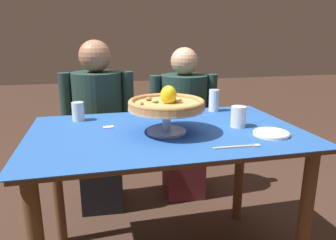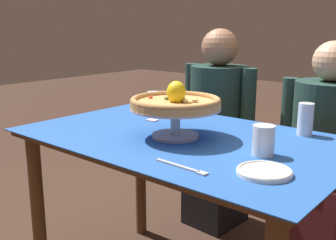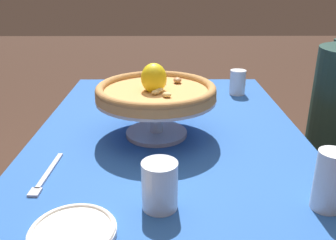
{
  "view_description": "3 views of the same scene",
  "coord_description": "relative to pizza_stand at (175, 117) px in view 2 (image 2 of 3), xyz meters",
  "views": [
    {
      "loc": [
        -0.32,
        -1.39,
        1.2
      ],
      "look_at": [
        0.01,
        -0.01,
        0.81
      ],
      "focal_mm": 33.47,
      "sensor_mm": 36.0,
      "label": 1
    },
    {
      "loc": [
        0.95,
        -1.21,
        1.18
      ],
      "look_at": [
        -0.01,
        -0.07,
        0.83
      ],
      "focal_mm": 42.81,
      "sensor_mm": 36.0,
      "label": 2
    },
    {
      "loc": [
        0.99,
        -0.01,
        1.2
      ],
      "look_at": [
        -0.05,
        -0.0,
        0.79
      ],
      "focal_mm": 38.42,
      "sensor_mm": 36.0,
      "label": 3
    }
  ],
  "objects": [
    {
      "name": "diner_left",
      "position": [
        -0.3,
        0.76,
        -0.28
      ],
      "size": [
        0.49,
        0.34,
        1.17
      ],
      "color": "black",
      "rests_on": "ground"
    },
    {
      "name": "dining_table",
      "position": [
        0.01,
        0.04,
        -0.2
      ],
      "size": [
        1.29,
        0.82,
        0.76
      ],
      "color": "brown",
      "rests_on": "ground"
    },
    {
      "name": "dinner_fork",
      "position": [
        0.25,
        -0.26,
        -0.08
      ],
      "size": [
        0.2,
        0.03,
        0.01
      ],
      "color": "#B7B7C1",
      "rests_on": "dining_table"
    },
    {
      "name": "water_glass_side_right",
      "position": [
        0.37,
        0.02,
        -0.04
      ],
      "size": [
        0.07,
        0.07,
        0.1
      ],
      "color": "white",
      "rests_on": "dining_table"
    },
    {
      "name": "side_plate",
      "position": [
        0.46,
        -0.14,
        -0.07
      ],
      "size": [
        0.16,
        0.16,
        0.02
      ],
      "color": "white",
      "rests_on": "dining_table"
    },
    {
      "name": "diner_right",
      "position": [
        0.32,
        0.8,
        -0.3
      ],
      "size": [
        0.5,
        0.36,
        1.12
      ],
      "color": "maroon",
      "rests_on": "ground"
    },
    {
      "name": "sugar_packet",
      "position": [
        -0.26,
        0.15,
        -0.08
      ],
      "size": [
        0.05,
        0.04,
        0.0
      ],
      "primitive_type": "cube",
      "rotation": [
        0.0,
        0.0,
        0.07
      ],
      "color": "beige",
      "rests_on": "dining_table"
    },
    {
      "name": "water_glass_back_right",
      "position": [
        0.37,
        0.36,
        -0.02
      ],
      "size": [
        0.06,
        0.06,
        0.13
      ],
      "color": "white",
      "rests_on": "dining_table"
    },
    {
      "name": "pizza_stand",
      "position": [
        0.0,
        0.0,
        0.0
      ],
      "size": [
        0.35,
        0.35,
        0.12
      ],
      "color": "#B7B7C1",
      "rests_on": "dining_table"
    },
    {
      "name": "pizza",
      "position": [
        0.0,
        -0.0,
        0.06
      ],
      "size": [
        0.35,
        0.35,
        0.1
      ],
      "color": "tan",
      "rests_on": "pizza_stand"
    },
    {
      "name": "water_glass_back_left",
      "position": [
        -0.41,
        0.32,
        -0.04
      ],
      "size": [
        0.06,
        0.06,
        0.1
      ],
      "color": "white",
      "rests_on": "dining_table"
    }
  ]
}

